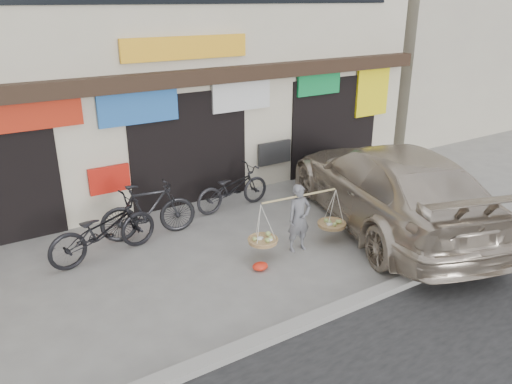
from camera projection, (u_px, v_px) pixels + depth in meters
ground at (271, 260)px, 9.63m from camera, size 70.00×70.00×0.00m
kerb at (340, 308)px, 8.03m from camera, size 70.00×0.25×0.12m
shophouse_block at (140, 49)px, 13.43m from camera, size 14.00×6.32×7.00m
neighbor_east at (447, 37)px, 20.71m from camera, size 12.00×7.00×6.40m
street_vendor at (299, 221)px, 9.81m from camera, size 2.16×0.70×1.38m
bike_0 at (103, 230)px, 9.56m from camera, size 2.28×1.12×1.15m
bike_1 at (148, 210)px, 10.37m from camera, size 2.06×0.85×1.20m
bike_2 at (233, 188)px, 11.83m from camera, size 1.99×0.80×1.03m
suv at (388, 186)px, 10.86m from camera, size 4.28×6.72×1.81m
red_bag at (260, 266)px, 9.27m from camera, size 0.31×0.25×0.14m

